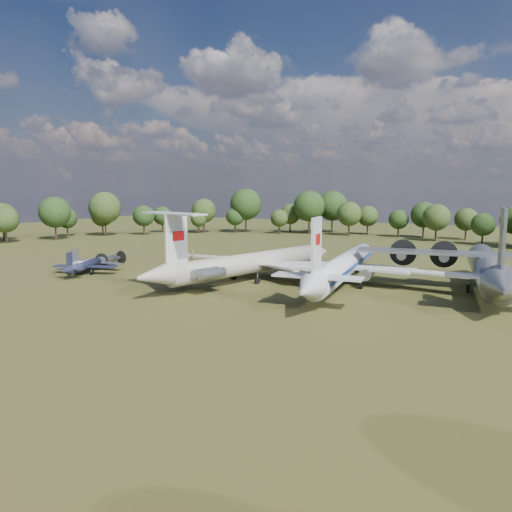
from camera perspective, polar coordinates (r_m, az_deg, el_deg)
The scene contains 7 objects.
ground at distance 84.73m, azimuth -3.21°, elevation -2.66°, with size 300.00×300.00×0.00m, color #273F15.
il62_airliner at distance 83.22m, azimuth -0.36°, elevation -1.21°, with size 36.52×47.47×4.66m, color silver, non-canonical shape.
tu104_jet at distance 79.43m, azimuth 9.96°, elevation -1.64°, with size 37.41×49.88×4.99m, color silver, non-canonical shape.
an12_transport at distance 81.17m, azimuth 25.02°, elevation -1.82°, with size 38.47×42.99×5.66m, color #95979C, non-canonical shape.
small_prop_west at distance 94.26m, azimuth -19.03°, elevation -1.30°, with size 11.57×15.78×2.31m, color black, non-canonical shape.
small_prop_northwest at distance 99.32m, azimuth -17.82°, elevation -0.82°, with size 11.20×15.27×2.24m, color #AAADB2, non-canonical shape.
person_on_il62 at distance 73.89m, azimuth -7.28°, elevation 0.06°, with size 0.60×0.40×1.65m, color #92744A.
Camera 1 is at (43.06, -71.34, 15.34)m, focal length 35.00 mm.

